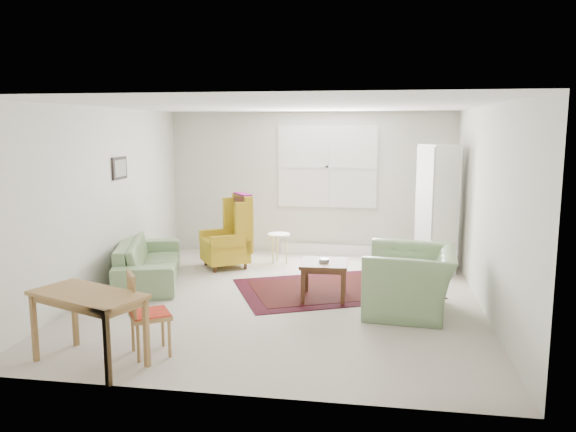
# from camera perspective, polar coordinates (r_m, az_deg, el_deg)

# --- Properties ---
(room) EXTENTS (5.04, 5.54, 2.51)m
(room) POSITION_cam_1_polar(r_m,az_deg,el_deg) (7.42, 0.04, 1.47)
(room) COLOR #BAAC9E
(room) RESTS_ON ground
(rug) EXTENTS (3.03, 2.57, 0.03)m
(rug) POSITION_cam_1_polar(r_m,az_deg,el_deg) (7.91, 4.71, -7.30)
(rug) COLOR black
(rug) RESTS_ON ground
(sofa) EXTENTS (1.41, 2.23, 0.84)m
(sofa) POSITION_cam_1_polar(r_m,az_deg,el_deg) (8.46, -13.96, -3.63)
(sofa) COLOR #6F8F5F
(sofa) RESTS_ON ground
(armchair) EXTENTS (1.16, 1.30, 0.94)m
(armchair) POSITION_cam_1_polar(r_m,az_deg,el_deg) (6.99, 12.33, -5.80)
(armchair) COLOR #6F8F5F
(armchair) RESTS_ON ground
(wingback_chair) EXTENTS (0.98, 0.97, 1.19)m
(wingback_chair) POSITION_cam_1_polar(r_m,az_deg,el_deg) (9.01, -6.45, -1.51)
(wingback_chair) COLOR gold
(wingback_chair) RESTS_ON ground
(coffee_table) EXTENTS (0.63, 0.63, 0.50)m
(coffee_table) POSITION_cam_1_polar(r_m,az_deg,el_deg) (7.42, 3.68, -6.51)
(coffee_table) COLOR #482716
(coffee_table) RESTS_ON ground
(stool) EXTENTS (0.41, 0.41, 0.49)m
(stool) POSITION_cam_1_polar(r_m,az_deg,el_deg) (9.33, -0.93, -3.26)
(stool) COLOR white
(stool) RESTS_ON ground
(cabinet) EXTENTS (0.60, 0.87, 1.97)m
(cabinet) POSITION_cam_1_polar(r_m,az_deg,el_deg) (9.07, 14.87, 0.80)
(cabinet) COLOR white
(cabinet) RESTS_ON ground
(desk) EXTENTS (1.23, 0.93, 0.70)m
(desk) POSITION_cam_1_polar(r_m,az_deg,el_deg) (5.72, -19.52, -10.73)
(desk) COLOR olive
(desk) RESTS_ON ground
(desk_chair) EXTENTS (0.51, 0.51, 0.85)m
(desk_chair) POSITION_cam_1_polar(r_m,az_deg,el_deg) (5.76, -13.84, -9.54)
(desk_chair) COLOR olive
(desk_chair) RESTS_ON ground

